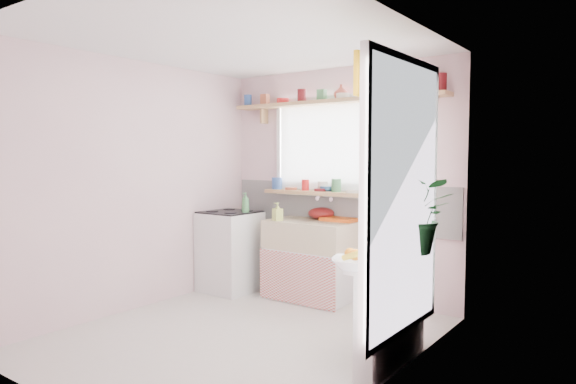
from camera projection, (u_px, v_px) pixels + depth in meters
The scene contains 19 objects.
room at pixel (359, 175), 4.62m from camera, with size 3.20×3.20×3.20m.
sink_unit at pixel (311, 260), 5.51m from camera, with size 0.95×0.65×1.11m.
cooker at pixel (230, 251), 5.88m from camera, with size 0.58×0.58×0.93m.
radiator_ledge at pixel (391, 312), 3.78m from camera, with size 0.22×0.95×0.78m.
windowsill at pixel (320, 193), 5.61m from camera, with size 1.40×0.22×0.04m, color tan.
pine_shelf at pixel (332, 102), 5.45m from camera, with size 2.52×0.24×0.04m, color tan.
shelf_crockery at pixel (330, 95), 5.46m from camera, with size 2.47×0.11×0.12m.
sill_crockery at pixel (319, 186), 5.62m from camera, with size 1.35×0.11×0.12m.
dish_tray at pixel (341, 219), 5.50m from camera, with size 0.38×0.28×0.04m, color #D35012.
colander at pixel (321, 213), 5.65m from camera, with size 0.29×0.29×0.13m, color #5D1010.
jade_plant at pixel (418, 215), 4.04m from camera, with size 0.55×0.47×0.61m, color #2B6C30.
fruit_bowl at pixel (355, 264), 3.48m from camera, with size 0.32×0.32×0.08m, color silver.
herb_pot at pixel (371, 255), 3.41m from camera, with size 0.12×0.08×0.22m, color #336F2C.
soap_bottle_sink at pixel (278, 212), 5.50m from camera, with size 0.09×0.09×0.20m, color #C4D65F.
sill_cup at pixel (324, 186), 5.65m from camera, with size 0.14×0.14×0.11m, color white.
sill_bowl at pixel (328, 189), 5.63m from camera, with size 0.18×0.18×0.05m, color teal.
shelf_vase at pixel (341, 92), 5.45m from camera, with size 0.16×0.16×0.16m, color #AC4435.
cooker_bottle at pixel (245, 203), 5.72m from camera, with size 0.09×0.09×0.22m, color #408048.
fruit at pixel (356, 255), 3.48m from camera, with size 0.20×0.14×0.10m.
Camera 1 is at (2.88, -3.24, 1.54)m, focal length 32.00 mm.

